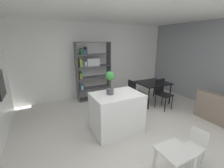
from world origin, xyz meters
TOP-DOWN VIEW (x-y plane):
  - ground_plane at (0.00, 0.00)m, footprint 8.96×8.96m
  - ceiling_slab at (0.00, 0.00)m, footprint 6.52×5.71m
  - back_partition at (0.00, 2.82)m, footprint 6.52×0.06m
  - right_partition_gray at (3.23, 0.00)m, footprint 0.06×5.71m
  - built_in_oven at (-2.58, 1.41)m, footprint 0.06×0.62m
  - kitchen_island at (-0.25, 0.24)m, footprint 1.12×0.80m
  - potted_plant_on_island at (-0.39, 0.30)m, footprint 0.19×0.19m
  - open_bookshelf at (-0.10, 2.48)m, footprint 1.24×0.37m
  - child_table at (-0.02, -1.27)m, footprint 0.50×0.47m
  - child_chair_right at (0.51, -1.26)m, footprint 0.33×0.33m
  - dining_table at (1.66, 1.20)m, footprint 1.04×0.89m
  - dining_chair_island_side at (0.92, 1.20)m, footprint 0.44×0.43m
  - dining_chair_near at (1.64, 0.73)m, footprint 0.46×0.48m

SIDE VIEW (x-z plane):
  - ground_plane at x=0.00m, z-range 0.00..0.00m
  - child_chair_right at x=0.51m, z-range 0.04..0.66m
  - child_table at x=-0.02m, z-range 0.14..0.59m
  - kitchen_island at x=-0.25m, z-range 0.00..0.93m
  - dining_chair_island_side at x=0.92m, z-range 0.09..0.97m
  - dining_chair_near at x=1.64m, z-range 0.09..1.02m
  - dining_table at x=1.66m, z-range 0.29..1.03m
  - open_bookshelf at x=-0.10m, z-range 0.11..2.18m
  - built_in_oven at x=-2.58m, z-range 0.85..1.45m
  - potted_plant_on_island at x=-0.39m, z-range 0.98..1.51m
  - back_partition at x=0.00m, z-range 0.00..2.73m
  - right_partition_gray at x=3.23m, z-range 0.00..2.73m
  - ceiling_slab at x=0.00m, z-range 2.73..2.79m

